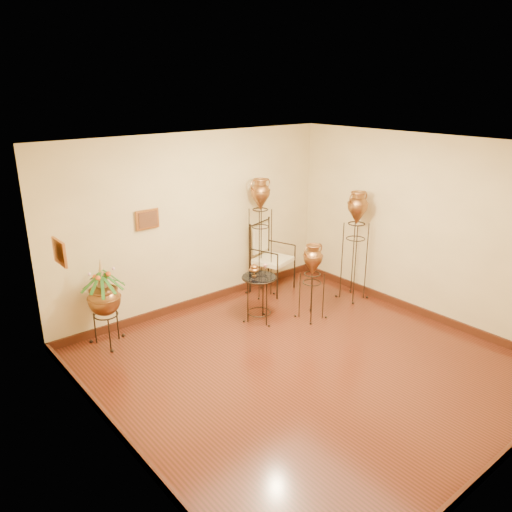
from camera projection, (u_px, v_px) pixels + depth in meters
ground at (304, 365)px, 6.51m from camera, size 5.00×5.00×0.00m
room_shell at (308, 238)px, 5.95m from camera, size 5.02×5.02×2.81m
amphora_tall at (260, 237)px, 8.37m from camera, size 0.50×0.50×2.04m
amphora_mid at (355, 245)px, 8.25m from camera, size 0.54×0.54×1.87m
amphora_short at (312, 281)px, 7.63m from camera, size 0.47×0.47×1.22m
planter_urn at (104, 296)px, 6.80m from camera, size 0.80×0.80×1.30m
armchair at (273, 257)px, 8.68m from camera, size 0.84×0.81×1.22m
side_table at (259, 298)px, 7.58m from camera, size 0.56×0.56×0.94m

